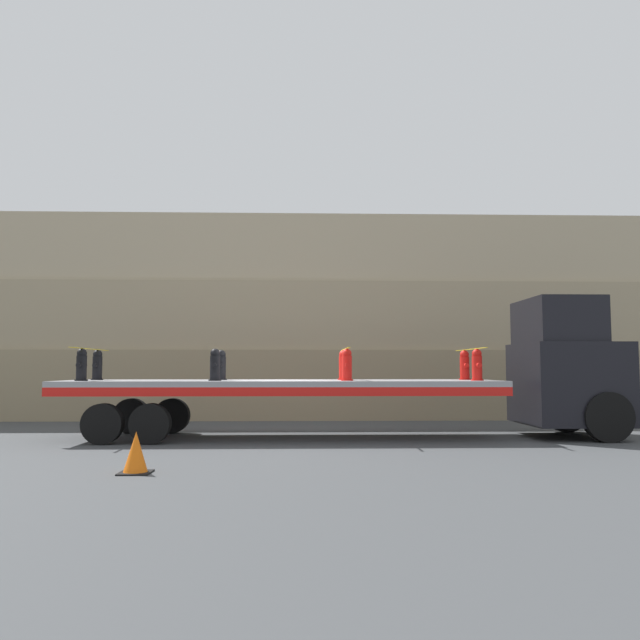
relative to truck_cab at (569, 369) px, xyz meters
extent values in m
plane|color=#3F4244|center=(-7.13, 0.00, -1.67)|extent=(120.00, 120.00, 0.00)
cube|color=gray|center=(-7.13, 6.33, -0.53)|extent=(60.00, 3.00, 2.28)
cube|color=tan|center=(-7.13, 6.48, 1.75)|extent=(60.00, 3.00, 2.28)
cube|color=tan|center=(-7.13, 6.63, 4.03)|extent=(60.00, 3.00, 2.28)
cube|color=black|center=(-0.04, 0.00, -0.36)|extent=(2.29, 2.42, 1.99)
cube|color=black|center=(-0.27, 0.00, 1.19)|extent=(1.60, 2.23, 1.10)
cube|color=black|center=(0.59, 0.00, 0.04)|extent=(0.92, 2.13, 1.11)
cylinder|color=black|center=(0.36, -1.15, -1.09)|extent=(1.15, 0.28, 1.15)
cylinder|color=black|center=(0.36, 1.15, -1.09)|extent=(1.15, 0.28, 1.15)
cube|color=gray|center=(-7.13, 0.00, -0.34)|extent=(10.51, 2.57, 0.13)
cube|color=red|center=(-7.13, -1.24, -0.50)|extent=(10.51, 0.08, 0.20)
cube|color=red|center=(-7.13, 1.24, -0.50)|extent=(10.51, 0.08, 0.20)
cylinder|color=black|center=(-10.02, -1.18, -1.21)|extent=(0.90, 0.30, 0.90)
cylinder|color=black|center=(-10.02, 1.18, -1.21)|extent=(0.90, 0.30, 0.90)
cylinder|color=black|center=(-11.07, -1.18, -1.21)|extent=(0.90, 0.30, 0.90)
cylinder|color=black|center=(-11.07, 1.18, -1.21)|extent=(0.90, 0.30, 0.90)
cylinder|color=black|center=(-11.78, -0.56, -0.26)|extent=(0.30, 0.30, 0.03)
cylinder|color=black|center=(-11.78, -0.56, 0.02)|extent=(0.24, 0.24, 0.59)
sphere|color=black|center=(-11.78, -0.56, 0.37)|extent=(0.23, 0.23, 0.23)
cylinder|color=black|center=(-11.78, -0.74, 0.09)|extent=(0.11, 0.12, 0.11)
cylinder|color=black|center=(-11.78, -0.39, 0.09)|extent=(0.11, 0.12, 0.11)
cylinder|color=black|center=(-11.78, 0.56, -0.26)|extent=(0.30, 0.30, 0.03)
cylinder|color=black|center=(-11.78, 0.56, 0.02)|extent=(0.24, 0.24, 0.59)
sphere|color=black|center=(-11.78, 0.56, 0.37)|extent=(0.23, 0.23, 0.23)
cylinder|color=black|center=(-11.78, 0.39, 0.09)|extent=(0.11, 0.12, 0.11)
cylinder|color=black|center=(-11.78, 0.74, 0.09)|extent=(0.11, 0.12, 0.11)
cylinder|color=black|center=(-8.68, -0.56, -0.26)|extent=(0.30, 0.30, 0.03)
cylinder|color=black|center=(-8.68, -0.56, 0.02)|extent=(0.24, 0.24, 0.59)
sphere|color=black|center=(-8.68, -0.56, 0.37)|extent=(0.23, 0.23, 0.23)
cylinder|color=black|center=(-8.68, -0.74, 0.09)|extent=(0.11, 0.12, 0.11)
cylinder|color=black|center=(-8.68, -0.39, 0.09)|extent=(0.11, 0.12, 0.11)
cylinder|color=black|center=(-8.68, 0.56, -0.26)|extent=(0.30, 0.30, 0.03)
cylinder|color=black|center=(-8.68, 0.56, 0.02)|extent=(0.24, 0.24, 0.59)
sphere|color=black|center=(-8.68, 0.56, 0.37)|extent=(0.23, 0.23, 0.23)
cylinder|color=black|center=(-8.68, 0.39, 0.09)|extent=(0.11, 0.12, 0.11)
cylinder|color=black|center=(-8.68, 0.74, 0.09)|extent=(0.11, 0.12, 0.11)
cylinder|color=red|center=(-5.57, -0.56, -0.26)|extent=(0.30, 0.30, 0.03)
cylinder|color=red|center=(-5.57, -0.56, 0.02)|extent=(0.24, 0.24, 0.59)
sphere|color=red|center=(-5.57, -0.56, 0.37)|extent=(0.23, 0.23, 0.23)
cylinder|color=red|center=(-5.57, -0.74, 0.09)|extent=(0.11, 0.12, 0.11)
cylinder|color=red|center=(-5.57, -0.39, 0.09)|extent=(0.11, 0.12, 0.11)
cylinder|color=red|center=(-5.57, 0.56, -0.26)|extent=(0.30, 0.30, 0.03)
cylinder|color=red|center=(-5.57, 0.56, 0.02)|extent=(0.24, 0.24, 0.59)
sphere|color=red|center=(-5.57, 0.56, 0.37)|extent=(0.23, 0.23, 0.23)
cylinder|color=red|center=(-5.57, 0.39, 0.09)|extent=(0.11, 0.12, 0.11)
cylinder|color=red|center=(-5.57, 0.74, 0.09)|extent=(0.11, 0.12, 0.11)
cylinder|color=red|center=(-2.47, -0.56, -0.26)|extent=(0.30, 0.30, 0.03)
cylinder|color=red|center=(-2.47, -0.56, 0.02)|extent=(0.24, 0.24, 0.59)
sphere|color=red|center=(-2.47, -0.56, 0.37)|extent=(0.23, 0.23, 0.23)
cylinder|color=red|center=(-2.47, -0.74, 0.09)|extent=(0.11, 0.12, 0.11)
cylinder|color=red|center=(-2.47, -0.39, 0.09)|extent=(0.11, 0.12, 0.11)
cylinder|color=red|center=(-2.47, 0.56, -0.26)|extent=(0.30, 0.30, 0.03)
cylinder|color=red|center=(-2.47, 0.56, 0.02)|extent=(0.24, 0.24, 0.59)
sphere|color=red|center=(-2.47, 0.56, 0.37)|extent=(0.23, 0.23, 0.23)
cylinder|color=red|center=(-2.47, 0.39, 0.09)|extent=(0.11, 0.12, 0.11)
cylinder|color=red|center=(-2.47, 0.74, 0.09)|extent=(0.11, 0.12, 0.11)
cube|color=yellow|center=(-11.78, 0.00, 0.49)|extent=(0.05, 2.77, 0.01)
cube|color=yellow|center=(-5.57, 0.00, 0.49)|extent=(0.05, 2.77, 0.01)
cube|color=yellow|center=(-2.47, 0.00, 0.49)|extent=(0.05, 2.77, 0.01)
cube|color=black|center=(-9.32, -5.03, -1.65)|extent=(0.50, 0.50, 0.03)
cone|color=orange|center=(-9.32, -5.03, -1.32)|extent=(0.39, 0.39, 0.64)
camera|label=1|loc=(-6.64, -15.30, 0.02)|focal=35.00mm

